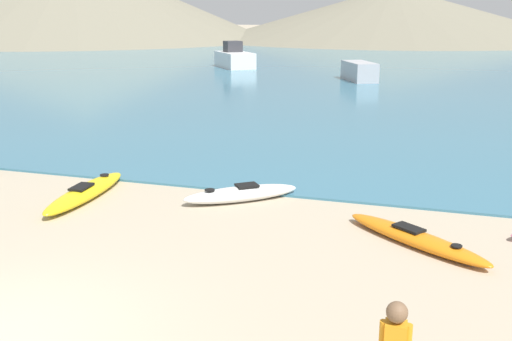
{
  "coord_description": "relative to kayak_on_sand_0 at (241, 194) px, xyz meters",
  "views": [
    {
      "loc": [
        5.71,
        -5.93,
        4.42
      ],
      "look_at": [
        1.2,
        8.13,
        0.5
      ],
      "focal_mm": 42.0,
      "sensor_mm": 36.0,
      "label": 1
    }
  ],
  "objects": [
    {
      "name": "far_hill_midleft",
      "position": [
        -4.84,
        88.46,
        3.98
      ],
      "size": [
        59.66,
        59.66,
        8.32
      ],
      "primitive_type": "cone",
      "color": "gray",
      "rests_on": "ground_plane"
    },
    {
      "name": "moored_boat_4",
      "position": [
        -12.03,
        32.96,
        0.62
      ],
      "size": [
        4.36,
        4.73,
        2.09
      ],
      "color": "white",
      "rests_on": "bay_water"
    },
    {
      "name": "moored_boat_0",
      "position": [
        -1.06,
        26.59,
        0.49
      ],
      "size": [
        2.9,
        3.88,
        1.2
      ],
      "color": "#B2B2B7",
      "rests_on": "bay_water"
    },
    {
      "name": "kayak_on_sand_0",
      "position": [
        0.0,
        0.0,
        0.0
      ],
      "size": [
        2.68,
        2.36,
        0.4
      ],
      "color": "white",
      "rests_on": "ground_plane"
    },
    {
      "name": "kayak_on_sand_1",
      "position": [
        -3.67,
        -1.01,
        -0.01
      ],
      "size": [
        0.92,
        3.62,
        0.38
      ],
      "color": "yellow",
      "rests_on": "ground_plane"
    },
    {
      "name": "kayak_on_sand_3",
      "position": [
        4.17,
        -1.64,
        -0.03
      ],
      "size": [
        3.11,
        2.51,
        0.33
      ],
      "color": "orange",
      "rests_on": "ground_plane"
    },
    {
      "name": "bay_water",
      "position": [
        -1.15,
        35.6,
        -0.15
      ],
      "size": [
        160.0,
        70.0,
        0.06
      ],
      "primitive_type": "cube",
      "color": "teal",
      "rests_on": "ground_plane"
    }
  ]
}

